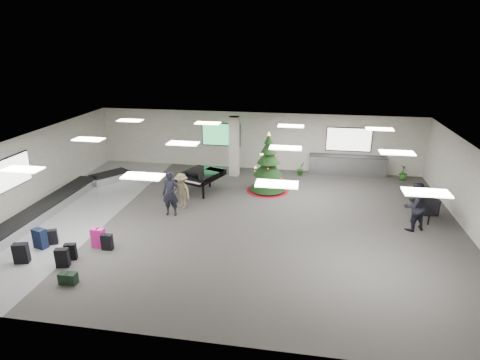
% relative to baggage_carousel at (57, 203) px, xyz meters
% --- Properties ---
extents(ground, '(18.00, 18.00, 0.00)m').
position_rel_baggage_carousel_xyz_m(ground, '(7.84, 0.08, -0.21)').
color(ground, '#3E3B39').
rests_on(ground, ground).
extents(room_envelope, '(18.02, 14.02, 3.21)m').
position_rel_baggage_carousel_xyz_m(room_envelope, '(7.46, 0.75, 2.12)').
color(room_envelope, '#A5A297').
rests_on(room_envelope, ground).
extents(baggage_carousel, '(2.28, 9.71, 0.43)m').
position_rel_baggage_carousel_xyz_m(baggage_carousel, '(0.00, 0.00, 0.00)').
color(baggage_carousel, silver).
rests_on(baggage_carousel, ground).
extents(service_counter, '(4.05, 0.65, 1.08)m').
position_rel_baggage_carousel_xyz_m(service_counter, '(12.84, 6.73, 0.33)').
color(service_counter, silver).
rests_on(service_counter, ground).
extents(suitcase_0, '(0.45, 0.32, 0.66)m').
position_rel_baggage_carousel_xyz_m(suitcase_0, '(3.01, -4.32, 0.11)').
color(suitcase_0, black).
rests_on(suitcase_0, ground).
extents(suitcase_1, '(0.41, 0.28, 0.59)m').
position_rel_baggage_carousel_xyz_m(suitcase_1, '(3.02, -3.87, 0.08)').
color(suitcase_1, black).
rests_on(suitcase_1, ground).
extents(pink_suitcase, '(0.46, 0.26, 0.73)m').
position_rel_baggage_carousel_xyz_m(pink_suitcase, '(3.52, -2.92, 0.14)').
color(pink_suitcase, '#DC1C87').
rests_on(pink_suitcase, ground).
extents(suitcase_3, '(0.39, 0.23, 0.59)m').
position_rel_baggage_carousel_xyz_m(suitcase_3, '(3.90, -3.04, 0.07)').
color(suitcase_3, black).
rests_on(suitcase_3, ground).
extents(navy_suitcase, '(0.53, 0.40, 0.75)m').
position_rel_baggage_carousel_xyz_m(navy_suitcase, '(1.52, -3.33, 0.15)').
color(navy_suitcase, black).
rests_on(navy_suitcase, ground).
extents(suitcase_5, '(0.51, 0.36, 0.72)m').
position_rel_baggage_carousel_xyz_m(suitcase_5, '(1.54, -4.34, 0.14)').
color(suitcase_5, black).
rests_on(suitcase_5, ground).
extents(green_duffel, '(0.54, 0.28, 0.38)m').
position_rel_baggage_carousel_xyz_m(green_duffel, '(3.72, -5.18, -0.03)').
color(green_duffel, black).
rests_on(green_duffel, ground).
extents(suitcase_8, '(0.44, 0.37, 0.58)m').
position_rel_baggage_carousel_xyz_m(suitcase_8, '(1.76, -3.02, 0.07)').
color(suitcase_8, black).
rests_on(suitcase_8, ground).
extents(christmas_tree, '(2.07, 2.07, 2.96)m').
position_rel_baggage_carousel_xyz_m(christmas_tree, '(8.87, 3.62, 0.80)').
color(christmas_tree, maroon).
rests_on(christmas_tree, ground).
extents(grand_piano, '(2.17, 2.46, 1.17)m').
position_rel_baggage_carousel_xyz_m(grand_piano, '(5.69, 2.94, 0.62)').
color(grand_piano, black).
rests_on(grand_piano, ground).
extents(bench, '(0.77, 1.73, 1.06)m').
position_rel_baggage_carousel_xyz_m(bench, '(15.60, 1.62, 0.39)').
color(bench, black).
rests_on(bench, ground).
extents(traveler_a, '(0.71, 0.48, 1.91)m').
position_rel_baggage_carousel_xyz_m(traveler_a, '(5.18, 0.15, 0.74)').
color(traveler_a, black).
rests_on(traveler_a, ground).
extents(traveler_b, '(1.17, 1.04, 1.57)m').
position_rel_baggage_carousel_xyz_m(traveler_b, '(5.38, 0.97, 0.57)').
color(traveler_b, '#7C6A4D').
rests_on(traveler_b, ground).
extents(traveler_bench, '(1.17, 1.07, 1.94)m').
position_rel_baggage_carousel_xyz_m(traveler_bench, '(14.81, 0.39, 0.75)').
color(traveler_bench, black).
rests_on(traveler_bench, ground).
extents(potted_plant_left, '(0.53, 0.53, 0.76)m').
position_rel_baggage_carousel_xyz_m(potted_plant_left, '(10.38, 6.27, 0.17)').
color(potted_plant_left, '#164717').
rests_on(potted_plant_left, ground).
extents(potted_plant_right, '(0.55, 0.55, 0.80)m').
position_rel_baggage_carousel_xyz_m(potted_plant_right, '(15.68, 6.40, 0.19)').
color(potted_plant_right, '#164717').
rests_on(potted_plant_right, ground).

